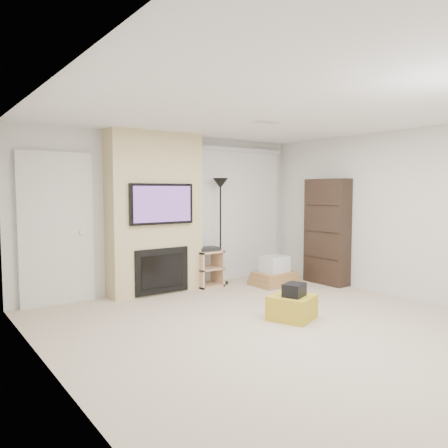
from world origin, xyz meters
TOP-DOWN VIEW (x-y plane):
  - floor at (0.00, 0.00)m, footprint 5.00×5.50m
  - ceiling at (0.00, 0.00)m, footprint 5.00×5.50m
  - wall_back at (0.00, 2.75)m, footprint 5.00×0.00m
  - wall_left at (-2.50, 0.00)m, footprint 0.00×5.50m
  - wall_right at (2.50, 0.00)m, footprint 0.00×5.50m
  - hvac_vent at (0.40, 0.80)m, footprint 0.35×0.18m
  - ottoman at (0.36, 0.25)m, footprint 0.65×0.65m
  - black_bag at (0.35, 0.20)m, footprint 0.34×0.31m
  - fireplace_wall at (-0.35, 2.54)m, footprint 1.50×0.47m
  - entry_door at (-1.80, 2.71)m, footprint 1.02×0.11m
  - vertical_blinds at (1.40, 2.70)m, footprint 1.98×0.10m
  - floor_lamp at (0.85, 2.47)m, footprint 0.27×0.27m
  - av_stand at (0.56, 2.43)m, footprint 0.45×0.38m
  - box_stack at (1.53, 1.84)m, footprint 0.75×0.57m
  - bookshelf at (2.34, 1.41)m, footprint 0.30×0.80m

SIDE VIEW (x-z plane):
  - floor at x=0.00m, z-range 0.00..0.00m
  - ottoman at x=0.36m, z-range 0.00..0.30m
  - box_stack at x=1.53m, z-range -0.06..0.44m
  - av_stand at x=0.56m, z-range 0.02..0.68m
  - black_bag at x=0.35m, z-range 0.30..0.46m
  - bookshelf at x=2.34m, z-range 0.00..1.80m
  - entry_door at x=-1.80m, z-range -0.02..2.12m
  - fireplace_wall at x=-0.35m, z-range -0.01..2.49m
  - wall_back at x=0.00m, z-range 0.00..2.50m
  - wall_left at x=-2.50m, z-range 0.00..2.50m
  - wall_right at x=2.50m, z-range 0.00..2.50m
  - vertical_blinds at x=1.40m, z-range 0.09..2.46m
  - floor_lamp at x=0.85m, z-range 0.52..2.33m
  - hvac_vent at x=0.40m, z-range 2.49..2.50m
  - ceiling at x=0.00m, z-range 2.50..2.50m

